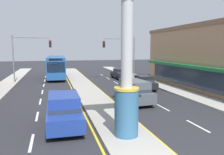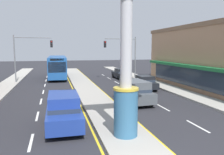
% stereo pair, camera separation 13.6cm
% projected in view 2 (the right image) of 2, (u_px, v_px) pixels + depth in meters
% --- Properties ---
extents(median_strip, '(2.59, 52.00, 0.14)m').
position_uv_depth(median_strip, '(87.00, 89.00, 24.75)').
color(median_strip, '#A39E93').
rests_on(median_strip, ground).
extents(sidewalk_right, '(2.27, 60.00, 0.18)m').
position_uv_depth(sidewalk_right, '(171.00, 89.00, 25.03)').
color(sidewalk_right, '#ADA89E').
rests_on(sidewalk_right, ground).
extents(lane_markings, '(9.33, 52.00, 0.01)m').
position_uv_depth(lane_markings, '(89.00, 92.00, 23.45)').
color(lane_markings, silver).
rests_on(lane_markings, ground).
extents(district_sign, '(6.15, 1.26, 8.37)m').
position_uv_depth(district_sign, '(126.00, 54.00, 10.93)').
color(district_sign, '#33668C').
rests_on(district_sign, median_strip).
extents(traffic_light_left_side, '(4.86, 0.46, 6.20)m').
position_uv_depth(traffic_light_left_side, '(29.00, 50.00, 29.29)').
color(traffic_light_left_side, slate).
rests_on(traffic_light_left_side, ground).
extents(traffic_light_right_side, '(4.86, 0.46, 6.20)m').
position_uv_depth(traffic_light_right_side, '(124.00, 50.00, 33.04)').
color(traffic_light_right_side, slate).
rests_on(traffic_light_right_side, ground).
extents(sedan_near_right_lane, '(1.99, 4.38, 1.53)m').
position_uv_depth(sedan_near_right_lane, '(145.00, 82.00, 25.09)').
color(sedan_near_right_lane, black).
rests_on(sedan_near_right_lane, ground).
extents(bus_far_right_lane, '(2.71, 11.24, 3.26)m').
position_uv_depth(bus_far_right_lane, '(57.00, 66.00, 34.82)').
color(bus_far_right_lane, '#1E5199').
rests_on(bus_far_right_lane, ground).
extents(sedan_near_left_lane, '(1.95, 4.36, 1.53)m').
position_uv_depth(sedan_near_left_lane, '(121.00, 73.00, 33.79)').
color(sedan_near_left_lane, black).
rests_on(sedan_near_left_lane, ground).
extents(suv_mid_left_lane, '(2.17, 4.70, 1.90)m').
position_uv_depth(suv_mid_left_lane, '(134.00, 91.00, 18.72)').
color(suv_mid_left_lane, '#4C5156').
rests_on(suv_mid_left_lane, ground).
extents(suv_far_left_oncoming, '(1.99, 4.61, 1.90)m').
position_uv_depth(suv_far_left_oncoming, '(64.00, 110.00, 13.04)').
color(suv_far_left_oncoming, navy).
rests_on(suv_far_left_oncoming, ground).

